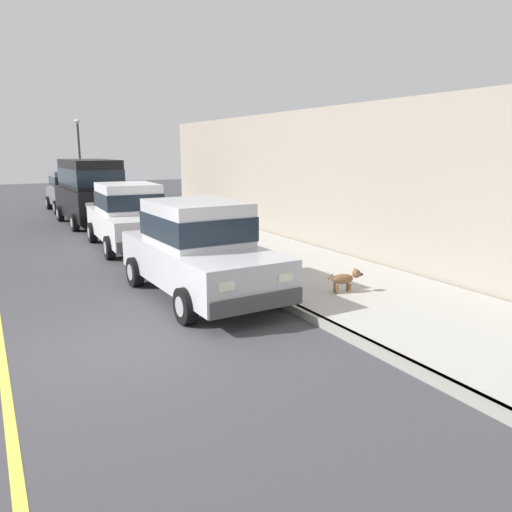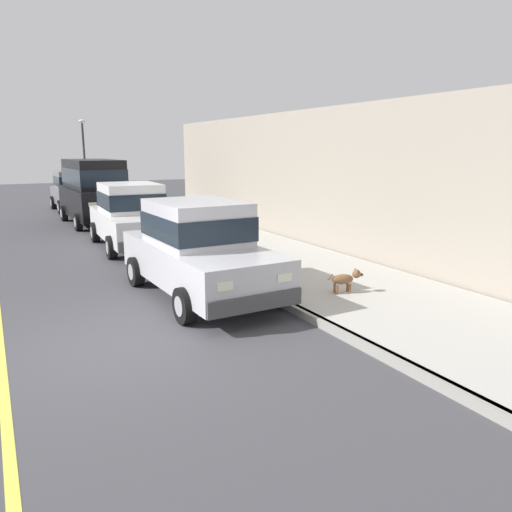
# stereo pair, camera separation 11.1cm
# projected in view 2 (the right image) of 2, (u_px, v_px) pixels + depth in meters

# --- Properties ---
(ground_plane) EXTENTS (80.00, 80.00, 0.00)m
(ground_plane) POSITION_uv_depth(u_px,v_px,m) (120.00, 347.00, 7.53)
(ground_plane) COLOR #424247
(curb) EXTENTS (0.16, 64.00, 0.14)m
(curb) POSITION_uv_depth(u_px,v_px,m) (299.00, 311.00, 8.98)
(curb) COLOR gray
(curb) RESTS_ON ground
(sidewalk) EXTENTS (3.60, 64.00, 0.14)m
(sidewalk) POSITION_uv_depth(u_px,v_px,m) (376.00, 297.00, 9.81)
(sidewalk) COLOR #B7B5AD
(sidewalk) RESTS_ON ground
(lane_centre_line) EXTENTS (0.12, 57.60, 0.01)m
(lane_centre_line) POSITION_uv_depth(u_px,v_px,m) (2.00, 369.00, 6.79)
(lane_centre_line) COLOR #E0D64C
(lane_centre_line) RESTS_ON ground
(car_silver_sedan) EXTENTS (2.15, 4.66, 1.92)m
(car_silver_sedan) POSITION_uv_depth(u_px,v_px,m) (198.00, 248.00, 10.01)
(car_silver_sedan) COLOR #BCBCC1
(car_silver_sedan) RESTS_ON ground
(car_white_sedan) EXTENTS (2.14, 4.66, 1.92)m
(car_white_sedan) POSITION_uv_depth(u_px,v_px,m) (132.00, 215.00, 15.02)
(car_white_sedan) COLOR white
(car_white_sedan) RESTS_ON ground
(car_black_van) EXTENTS (2.24, 4.96, 2.52)m
(car_black_van) POSITION_uv_depth(u_px,v_px,m) (94.00, 189.00, 19.62)
(car_black_van) COLOR black
(car_black_van) RESTS_ON ground
(car_grey_hatchback) EXTENTS (2.02, 3.84, 1.88)m
(car_grey_hatchback) POSITION_uv_depth(u_px,v_px,m) (74.00, 190.00, 24.13)
(car_grey_hatchback) COLOR slate
(car_grey_hatchback) RESTS_ON ground
(dog_brown) EXTENTS (0.74, 0.32, 0.49)m
(dog_brown) POSITION_uv_depth(u_px,v_px,m) (346.00, 279.00, 9.83)
(dog_brown) COLOR brown
(dog_brown) RESTS_ON sidewalk
(street_lamp) EXTENTS (0.36, 0.36, 4.42)m
(street_lamp) POSITION_uv_depth(u_px,v_px,m) (84.00, 149.00, 28.62)
(street_lamp) COLOR #2D2D33
(street_lamp) RESTS_ON sidewalk
(building_facade) EXTENTS (0.50, 20.00, 4.06)m
(building_facade) POSITION_uv_depth(u_px,v_px,m) (306.00, 179.00, 15.30)
(building_facade) COLOR #9E9384
(building_facade) RESTS_ON ground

